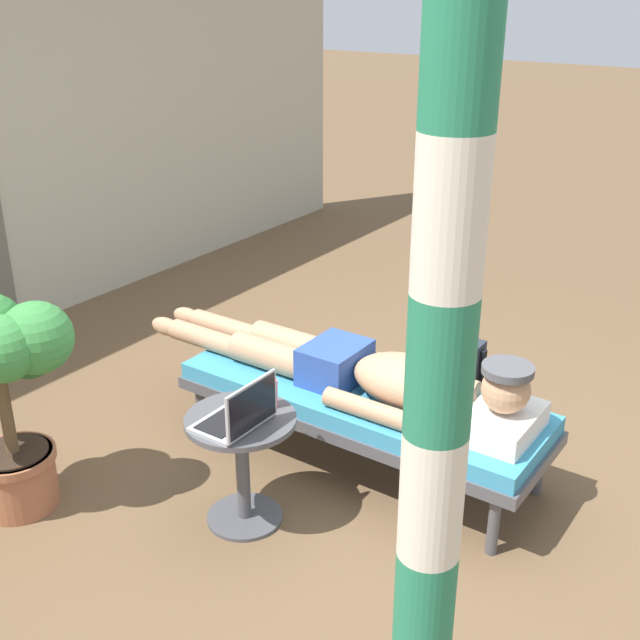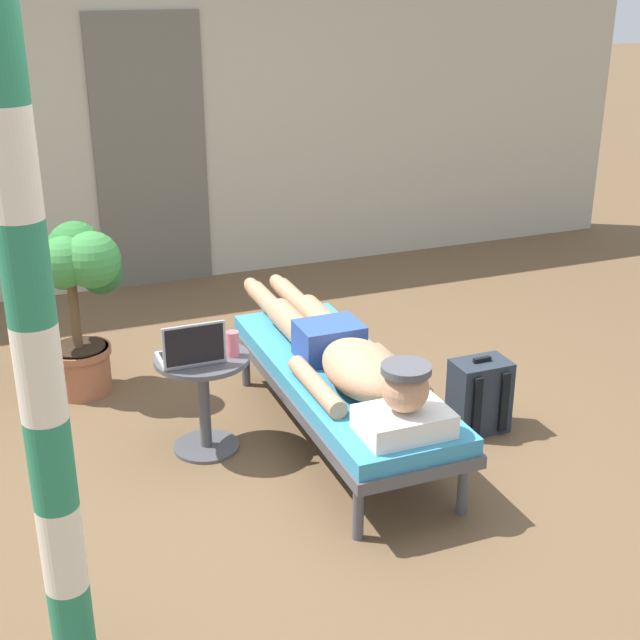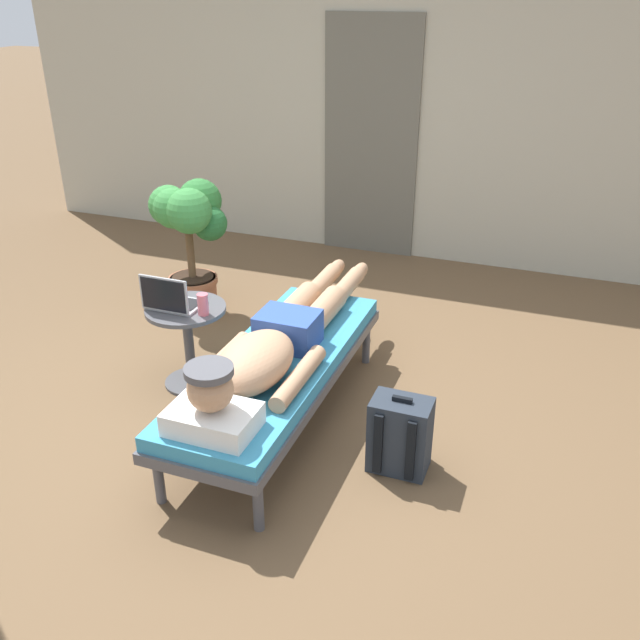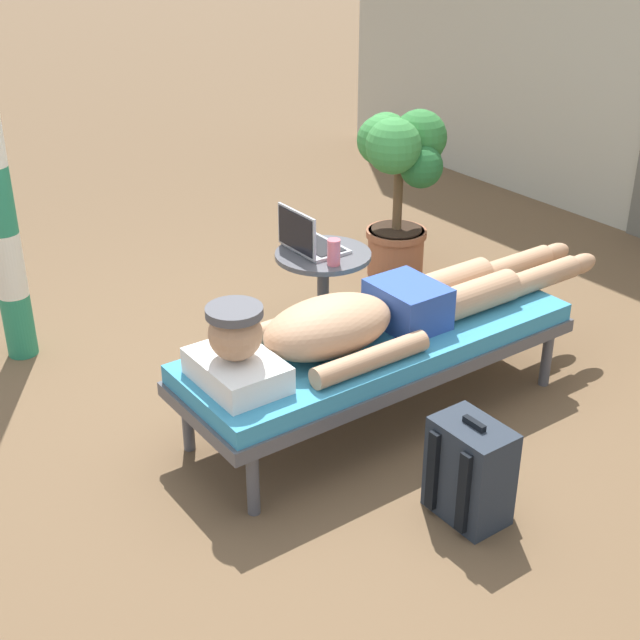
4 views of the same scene
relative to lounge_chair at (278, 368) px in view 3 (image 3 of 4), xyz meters
name	(u,v)px [view 3 (image 3 of 4)]	position (x,y,z in m)	size (l,w,h in m)	color
ground_plane	(235,424)	(-0.22, -0.12, -0.35)	(40.00, 40.00, 0.00)	brown
house_wall_back	(415,101)	(0.00, 2.94, 1.00)	(7.60, 0.20, 2.70)	#B2AD99
house_door_panel	(371,140)	(-0.35, 2.83, 0.67)	(0.84, 0.03, 2.04)	#625F54
lounge_chair	(278,368)	(0.00, 0.00, 0.00)	(0.62, 1.84, 0.42)	#4C4C51
person_reclining	(273,344)	(0.00, -0.05, 0.17)	(0.53, 2.17, 0.33)	white
side_table	(188,332)	(-0.68, 0.18, 0.01)	(0.48, 0.48, 0.52)	#4C4C51
laptop	(171,300)	(-0.74, 0.13, 0.24)	(0.31, 0.24, 0.23)	#A5A8AD
drink_glass	(203,304)	(-0.53, 0.14, 0.24)	(0.06, 0.06, 0.13)	#D86672
backpack	(400,435)	(0.74, -0.16, -0.15)	(0.30, 0.26, 0.42)	#262D38
potted_plant	(189,227)	(-1.17, 1.09, 0.33)	(0.60, 0.60, 1.00)	#9E5B3D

